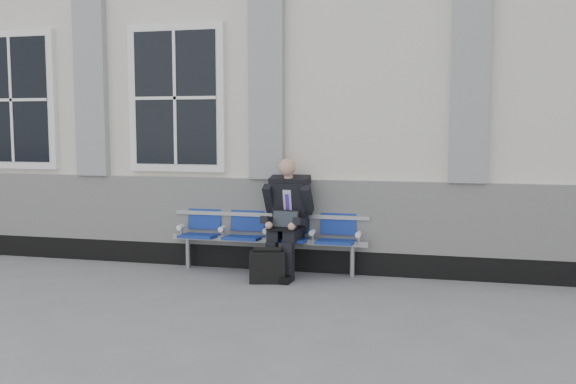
# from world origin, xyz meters

# --- Properties ---
(ground) EXTENTS (70.00, 70.00, 0.00)m
(ground) POSITION_xyz_m (0.00, 0.00, 0.00)
(ground) COLOR slate
(ground) RESTS_ON ground
(station_building) EXTENTS (14.40, 4.40, 4.49)m
(station_building) POSITION_xyz_m (-0.02, 3.47, 2.22)
(station_building) COLOR beige
(station_building) RESTS_ON ground
(bench) EXTENTS (2.60, 0.47, 0.91)m
(bench) POSITION_xyz_m (1.64, 1.32, 0.55)
(bench) COLOR #9EA0A3
(bench) RESTS_ON ground
(businessman) EXTENTS (0.62, 0.83, 1.48)m
(businessman) POSITION_xyz_m (1.94, 1.18, 0.79)
(businessman) COLOR black
(businessman) RESTS_ON ground
(briefcase) EXTENTS (0.45, 0.27, 0.44)m
(briefcase) POSITION_xyz_m (1.80, 0.75, 0.20)
(briefcase) COLOR black
(briefcase) RESTS_ON ground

